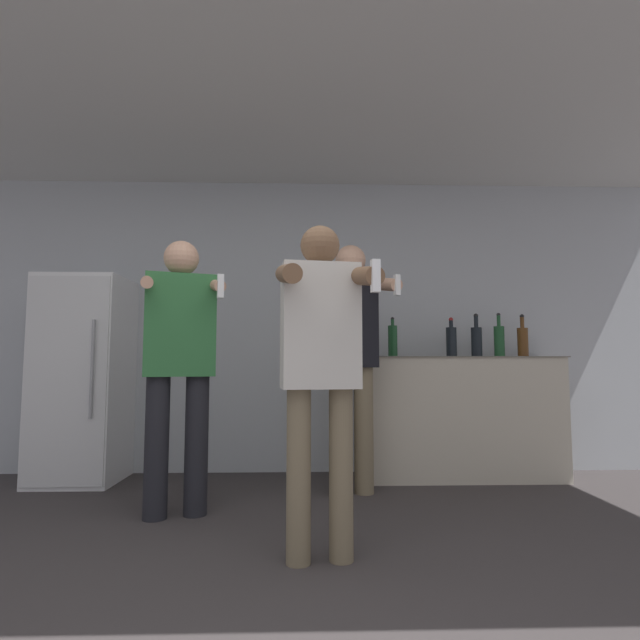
{
  "coord_description": "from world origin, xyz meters",
  "views": [
    {
      "loc": [
        0.15,
        -1.72,
        0.92
      ],
      "look_at": [
        0.22,
        0.7,
        1.14
      ],
      "focal_mm": 28.0,
      "sensor_mm": 36.0,
      "label": 1
    }
  ],
  "objects_px": {
    "person_man_side": "(179,357)",
    "bottle_green_wine": "(499,340)",
    "bottle_short_whiskey": "(523,341)",
    "person_spectator_back": "(352,350)",
    "bottle_tall_gin": "(393,340)",
    "bottle_clear_vodka": "(477,340)",
    "refrigerator": "(84,378)",
    "person_woman_foreground": "(321,354)",
    "bottle_brown_liquor": "(451,341)"
  },
  "relations": [
    {
      "from": "bottle_short_whiskey",
      "to": "person_man_side",
      "type": "bearing_deg",
      "value": -160.18
    },
    {
      "from": "bottle_green_wine",
      "to": "bottle_clear_vodka",
      "type": "height_order",
      "value": "bottle_green_wine"
    },
    {
      "from": "bottle_brown_liquor",
      "to": "person_spectator_back",
      "type": "height_order",
      "value": "person_spectator_back"
    },
    {
      "from": "bottle_green_wine",
      "to": "bottle_brown_liquor",
      "type": "distance_m",
      "value": 0.4
    },
    {
      "from": "refrigerator",
      "to": "person_spectator_back",
      "type": "xyz_separation_m",
      "value": [
        2.11,
        -0.46,
        0.22
      ]
    },
    {
      "from": "bottle_brown_liquor",
      "to": "person_woman_foreground",
      "type": "distance_m",
      "value": 2.01
    },
    {
      "from": "bottle_tall_gin",
      "to": "bottle_clear_vodka",
      "type": "bearing_deg",
      "value": 0.0
    },
    {
      "from": "refrigerator",
      "to": "bottle_brown_liquor",
      "type": "xyz_separation_m",
      "value": [
        2.98,
        -0.0,
        0.31
      ]
    },
    {
      "from": "person_woman_foreground",
      "to": "person_spectator_back",
      "type": "relative_size",
      "value": 0.89
    },
    {
      "from": "bottle_short_whiskey",
      "to": "person_woman_foreground",
      "type": "height_order",
      "value": "person_woman_foreground"
    },
    {
      "from": "bottle_green_wine",
      "to": "person_woman_foreground",
      "type": "relative_size",
      "value": 0.22
    },
    {
      "from": "person_woman_foreground",
      "to": "bottle_green_wine",
      "type": "bearing_deg",
      "value": 47.32
    },
    {
      "from": "person_woman_foreground",
      "to": "person_man_side",
      "type": "xyz_separation_m",
      "value": [
        -0.86,
        0.73,
        -0.0
      ]
    },
    {
      "from": "bottle_brown_liquor",
      "to": "bottle_short_whiskey",
      "type": "distance_m",
      "value": 0.6
    },
    {
      "from": "bottle_short_whiskey",
      "to": "person_woman_foreground",
      "type": "relative_size",
      "value": 0.22
    },
    {
      "from": "bottle_short_whiskey",
      "to": "person_woman_foreground",
      "type": "xyz_separation_m",
      "value": [
        -1.73,
        -1.66,
        -0.15
      ]
    },
    {
      "from": "bottle_brown_liquor",
      "to": "person_woman_foreground",
      "type": "bearing_deg",
      "value": -124.28
    },
    {
      "from": "bottle_brown_liquor",
      "to": "bottle_short_whiskey",
      "type": "relative_size",
      "value": 0.92
    },
    {
      "from": "refrigerator",
      "to": "bottle_green_wine",
      "type": "bearing_deg",
      "value": -0.05
    },
    {
      "from": "bottle_clear_vodka",
      "to": "person_man_side",
      "type": "relative_size",
      "value": 0.21
    },
    {
      "from": "person_man_side",
      "to": "bottle_brown_liquor",
      "type": "bearing_deg",
      "value": 25.1
    },
    {
      "from": "bottle_green_wine",
      "to": "bottle_short_whiskey",
      "type": "relative_size",
      "value": 1.03
    },
    {
      "from": "bottle_tall_gin",
      "to": "bottle_brown_liquor",
      "type": "bearing_deg",
      "value": 0.0
    },
    {
      "from": "bottle_clear_vodka",
      "to": "person_man_side",
      "type": "bearing_deg",
      "value": -157.03
    },
    {
      "from": "bottle_brown_liquor",
      "to": "bottle_tall_gin",
      "type": "bearing_deg",
      "value": 180.0
    },
    {
      "from": "bottle_clear_vodka",
      "to": "person_man_side",
      "type": "distance_m",
      "value": 2.39
    },
    {
      "from": "bottle_green_wine",
      "to": "refrigerator",
      "type": "bearing_deg",
      "value": 179.95
    },
    {
      "from": "bottle_brown_liquor",
      "to": "bottle_clear_vodka",
      "type": "bearing_deg",
      "value": 0.0
    },
    {
      "from": "refrigerator",
      "to": "bottle_tall_gin",
      "type": "relative_size",
      "value": 4.99
    },
    {
      "from": "refrigerator",
      "to": "bottle_brown_liquor",
      "type": "bearing_deg",
      "value": -0.05
    },
    {
      "from": "refrigerator",
      "to": "bottle_brown_liquor",
      "type": "distance_m",
      "value": 2.99
    },
    {
      "from": "bottle_tall_gin",
      "to": "person_man_side",
      "type": "bearing_deg",
      "value": -148.21
    },
    {
      "from": "bottle_brown_liquor",
      "to": "person_man_side",
      "type": "relative_size",
      "value": 0.19
    },
    {
      "from": "person_man_side",
      "to": "person_spectator_back",
      "type": "xyz_separation_m",
      "value": [
        1.12,
        0.48,
        0.06
      ]
    },
    {
      "from": "bottle_clear_vodka",
      "to": "bottle_brown_liquor",
      "type": "xyz_separation_m",
      "value": [
        -0.21,
        0.0,
        -0.01
      ]
    },
    {
      "from": "refrigerator",
      "to": "person_woman_foreground",
      "type": "bearing_deg",
      "value": -41.98
    },
    {
      "from": "bottle_tall_gin",
      "to": "person_man_side",
      "type": "height_order",
      "value": "person_man_side"
    },
    {
      "from": "bottle_green_wine",
      "to": "person_spectator_back",
      "type": "relative_size",
      "value": 0.2
    },
    {
      "from": "refrigerator",
      "to": "bottle_brown_liquor",
      "type": "height_order",
      "value": "refrigerator"
    },
    {
      "from": "bottle_short_whiskey",
      "to": "bottle_tall_gin",
      "type": "xyz_separation_m",
      "value": [
        -1.08,
        0.0,
        0.0
      ]
    },
    {
      "from": "bottle_brown_liquor",
      "to": "person_spectator_back",
      "type": "distance_m",
      "value": 0.98
    },
    {
      "from": "person_man_side",
      "to": "bottle_green_wine",
      "type": "bearing_deg",
      "value": 21.31
    },
    {
      "from": "bottle_short_whiskey",
      "to": "person_spectator_back",
      "type": "distance_m",
      "value": 1.53
    },
    {
      "from": "bottle_green_wine",
      "to": "person_woman_foreground",
      "type": "xyz_separation_m",
      "value": [
        -1.53,
        -1.66,
        -0.15
      ]
    },
    {
      "from": "bottle_short_whiskey",
      "to": "refrigerator",
      "type": "bearing_deg",
      "value": 179.96
    },
    {
      "from": "bottle_green_wine",
      "to": "bottle_clear_vodka",
      "type": "xyz_separation_m",
      "value": [
        -0.19,
        0.0,
        -0.0
      ]
    },
    {
      "from": "refrigerator",
      "to": "bottle_clear_vodka",
      "type": "bearing_deg",
      "value": -0.05
    },
    {
      "from": "refrigerator",
      "to": "person_man_side",
      "type": "relative_size",
      "value": 0.95
    },
    {
      "from": "bottle_tall_gin",
      "to": "bottle_green_wine",
      "type": "bearing_deg",
      "value": -0.0
    },
    {
      "from": "bottle_brown_liquor",
      "to": "person_spectator_back",
      "type": "relative_size",
      "value": 0.18
    }
  ]
}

